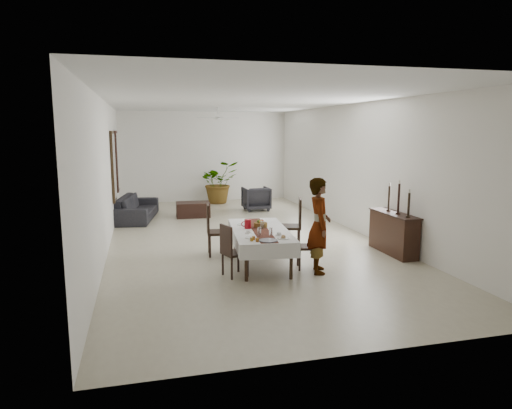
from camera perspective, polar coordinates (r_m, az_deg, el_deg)
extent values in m
cube|color=#C0B798|center=(10.99, -1.96, -4.11)|extent=(6.00, 12.00, 0.00)
cube|color=white|center=(10.71, -2.06, 12.79)|extent=(6.00, 12.00, 0.02)
cube|color=white|center=(16.63, -6.44, 5.96)|extent=(6.00, 0.02, 3.20)
cube|color=white|center=(5.08, 12.57, -1.60)|extent=(6.00, 0.02, 3.20)
cube|color=white|center=(10.51, -18.23, 3.67)|extent=(0.02, 12.00, 3.20)
cube|color=white|center=(11.74, 12.50, 4.45)|extent=(0.02, 12.00, 3.20)
cube|color=black|center=(8.71, 0.51, -3.35)|extent=(1.10, 2.19, 0.04)
cylinder|color=black|center=(7.78, -1.21, -7.41)|extent=(0.07, 0.07, 0.62)
cylinder|color=black|center=(7.90, 4.41, -7.16)|extent=(0.07, 0.07, 0.62)
cylinder|color=black|center=(9.70, -2.65, -4.04)|extent=(0.07, 0.07, 0.62)
cylinder|color=black|center=(9.81, 1.87, -3.89)|extent=(0.07, 0.07, 0.62)
cube|color=white|center=(8.70, 0.51, -3.18)|extent=(1.28, 2.37, 0.01)
cube|color=white|center=(8.67, -2.86, -4.10)|extent=(0.25, 2.26, 0.26)
cube|color=silver|center=(8.82, 3.83, -3.88)|extent=(0.25, 2.26, 0.26)
cube|color=silver|center=(7.65, 1.79, -5.92)|extent=(1.03, 0.12, 0.26)
cube|color=white|center=(9.82, -0.48, -2.50)|extent=(1.03, 0.12, 0.26)
cube|color=maroon|center=(8.70, 0.51, -3.13)|extent=(0.54, 2.22, 0.00)
cylinder|color=#9B0B13|center=(8.78, -1.04, -2.44)|extent=(0.15, 0.15, 0.18)
torus|color=#950A0D|center=(8.77, -1.52, -2.46)|extent=(0.11, 0.03, 0.11)
cylinder|color=white|center=(8.15, 1.85, -3.46)|extent=(0.06, 0.06, 0.15)
cylinder|color=silver|center=(8.20, 0.41, -3.37)|extent=(0.06, 0.06, 0.15)
cylinder|color=white|center=(8.73, 0.75, -2.60)|extent=(0.06, 0.06, 0.15)
cylinder|color=silver|center=(8.23, 2.89, -3.69)|extent=(0.08, 0.08, 0.05)
cylinder|color=silver|center=(8.23, 2.89, -3.83)|extent=(0.13, 0.13, 0.01)
cylinder|color=white|center=(8.36, -0.96, -3.47)|extent=(0.08, 0.08, 0.05)
cylinder|color=white|center=(8.36, -0.96, -3.61)|extent=(0.13, 0.13, 0.01)
cylinder|color=silver|center=(7.99, 3.44, -4.24)|extent=(0.21, 0.21, 0.01)
sphere|color=tan|center=(7.98, 3.44, -4.07)|extent=(0.08, 0.08, 0.08)
cylinder|color=white|center=(8.02, -0.65, -4.16)|extent=(0.21, 0.21, 0.01)
cylinder|color=silver|center=(9.13, -1.70, -2.51)|extent=(0.21, 0.21, 0.01)
cylinder|color=#44444A|center=(7.81, 1.54, -4.52)|extent=(0.32, 0.32, 0.02)
cylinder|color=brown|center=(7.75, 0.15, -4.44)|extent=(0.06, 0.06, 0.07)
cylinder|color=#9B6916|center=(7.79, -0.55, -4.37)|extent=(0.06, 0.06, 0.07)
cylinder|color=#964D15|center=(7.88, -0.31, -4.21)|extent=(0.06, 0.06, 0.07)
cylinder|color=brown|center=(8.91, 0.58, -2.56)|extent=(0.26, 0.26, 0.09)
sphere|color=maroon|center=(8.92, 0.73, -2.12)|extent=(0.08, 0.08, 0.08)
sphere|color=#517422|center=(8.92, 0.33, -2.12)|extent=(0.07, 0.07, 0.07)
sphere|color=gold|center=(8.85, 0.62, -2.20)|extent=(0.07, 0.07, 0.07)
cube|color=black|center=(8.52, 6.46, -5.29)|extent=(0.47, 0.47, 0.04)
cylinder|color=black|center=(8.44, 7.65, -6.96)|extent=(0.05, 0.05, 0.39)
cylinder|color=black|center=(8.75, 7.34, -6.38)|extent=(0.05, 0.05, 0.39)
cylinder|color=black|center=(8.40, 5.48, -7.00)|extent=(0.05, 0.05, 0.39)
cylinder|color=black|center=(8.71, 5.25, -6.41)|extent=(0.05, 0.05, 0.39)
cube|color=black|center=(8.48, 7.68, -3.53)|extent=(0.12, 0.39, 0.50)
cube|color=black|center=(9.81, 4.24, -2.80)|extent=(0.59, 0.59, 0.05)
cylinder|color=black|center=(9.69, 5.39, -4.55)|extent=(0.06, 0.06, 0.47)
cylinder|color=black|center=(10.06, 5.30, -4.03)|extent=(0.06, 0.06, 0.47)
cylinder|color=black|center=(9.68, 3.11, -4.53)|extent=(0.06, 0.06, 0.47)
cylinder|color=black|center=(10.06, 3.10, -4.01)|extent=(0.06, 0.06, 0.47)
cube|color=black|center=(9.76, 5.52, -0.96)|extent=(0.18, 0.46, 0.60)
cube|color=black|center=(8.04, -2.63, -6.10)|extent=(0.50, 0.50, 0.04)
cylinder|color=black|center=(8.16, -4.18, -7.47)|extent=(0.05, 0.05, 0.39)
cylinder|color=black|center=(7.89, -3.04, -8.04)|extent=(0.05, 0.05, 0.39)
cylinder|color=black|center=(8.31, -2.22, -7.13)|extent=(0.05, 0.05, 0.39)
cylinder|color=black|center=(8.05, -1.04, -7.68)|extent=(0.05, 0.05, 0.39)
cube|color=black|center=(7.89, -3.77, -4.40)|extent=(0.16, 0.38, 0.50)
cube|color=black|center=(9.38, -4.74, -3.49)|extent=(0.49, 0.49, 0.05)
cylinder|color=black|center=(9.61, -5.89, -4.73)|extent=(0.05, 0.05, 0.45)
cylinder|color=black|center=(9.25, -5.79, -5.28)|extent=(0.05, 0.05, 0.45)
cylinder|color=black|center=(9.63, -3.69, -4.67)|extent=(0.05, 0.05, 0.45)
cylinder|color=black|center=(9.28, -3.50, -5.21)|extent=(0.05, 0.05, 0.45)
cube|color=black|center=(9.31, -6.02, -1.68)|extent=(0.09, 0.45, 0.57)
imported|color=gray|center=(8.21, 7.90, -2.63)|extent=(0.56, 0.71, 1.72)
cube|color=black|center=(9.92, 16.78, -3.52)|extent=(0.37, 1.37, 0.82)
cube|color=black|center=(9.83, 16.89, -1.10)|extent=(0.40, 1.43, 0.03)
cylinder|color=black|center=(9.41, 18.48, -1.46)|extent=(0.09, 0.09, 0.03)
cylinder|color=black|center=(9.37, 18.56, 0.00)|extent=(0.05, 0.05, 0.46)
cylinder|color=beige|center=(9.33, 18.64, 1.61)|extent=(0.03, 0.03, 0.07)
cylinder|color=black|center=(9.71, 17.32, -1.08)|extent=(0.09, 0.09, 0.03)
cylinder|color=black|center=(9.66, 17.41, 0.74)|extent=(0.05, 0.05, 0.60)
cylinder|color=silver|center=(9.62, 17.50, 2.71)|extent=(0.03, 0.03, 0.07)
cylinder|color=black|center=(10.02, 16.23, -0.72)|extent=(0.09, 0.09, 0.03)
cylinder|color=black|center=(9.98, 16.30, 0.79)|extent=(0.05, 0.05, 0.50)
cylinder|color=beige|center=(9.94, 16.37, 2.43)|extent=(0.03, 0.03, 0.07)
imported|color=#242227|center=(13.55, -14.64, -0.39)|extent=(1.30, 2.44, 0.68)
imported|color=#28262C|center=(14.61, 0.01, 0.75)|extent=(0.81, 0.84, 0.75)
cube|color=black|center=(13.65, -7.88, -0.63)|extent=(1.00, 0.69, 0.43)
imported|color=#326127|center=(16.11, -4.69, 2.81)|extent=(1.58, 1.46, 1.48)
cube|color=black|center=(12.70, -17.41, 4.60)|extent=(0.06, 1.05, 1.85)
cube|color=silver|center=(12.70, -17.25, 4.60)|extent=(0.01, 0.90, 1.70)
cube|color=black|center=(14.79, -16.99, 5.21)|extent=(0.06, 1.05, 1.85)
cube|color=white|center=(14.79, -16.86, 5.22)|extent=(0.01, 0.90, 1.70)
cylinder|color=silver|center=(13.65, -4.78, 11.58)|extent=(0.04, 0.04, 0.20)
cylinder|color=white|center=(13.64, -4.77, 10.74)|extent=(0.16, 0.16, 0.08)
cube|color=white|center=(13.99, -5.02, 10.70)|extent=(0.10, 0.55, 0.01)
cube|color=silver|center=(13.30, -4.52, 10.78)|extent=(0.10, 0.55, 0.01)
cube|color=silver|center=(13.70, -3.30, 10.75)|extent=(0.55, 0.10, 0.01)
cube|color=silver|center=(13.59, -6.25, 10.73)|extent=(0.55, 0.10, 0.01)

